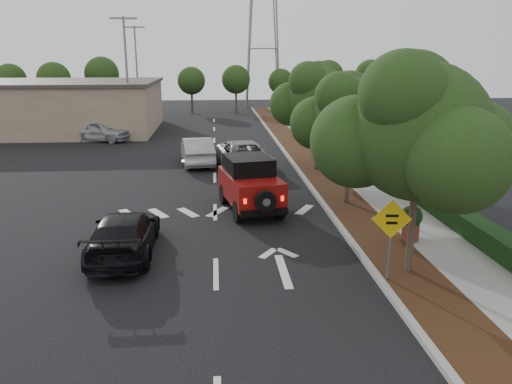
{
  "coord_description": "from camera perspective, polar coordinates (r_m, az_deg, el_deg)",
  "views": [
    {
      "loc": [
        0.06,
        -13.54,
        6.17
      ],
      "look_at": [
        1.43,
        3.0,
        1.63
      ],
      "focal_mm": 35.0,
      "sensor_mm": 36.0,
      "label": 1
    }
  ],
  "objects": [
    {
      "name": "light_pole_a",
      "position": [
        40.55,
        -14.08,
        6.09
      ],
      "size": [
        2.0,
        0.22,
        9.0
      ],
      "primitive_type": null,
      "color": "slate",
      "rests_on": "ground"
    },
    {
      "name": "sidewalk",
      "position": [
        27.29,
        11.21,
        2.06
      ],
      "size": [
        2.0,
        70.0,
        0.12
      ],
      "primitive_type": "cube",
      "color": "gray",
      "rests_on": "ground"
    },
    {
      "name": "street_tree_far",
      "position": [
        27.8,
        6.88,
        2.36
      ],
      "size": [
        3.4,
        3.4,
        5.62
      ],
      "primitive_type": null,
      "color": "black",
      "rests_on": "ground"
    },
    {
      "name": "commercial_building",
      "position": [
        46.59,
        -25.2,
        8.73
      ],
      "size": [
        22.0,
        12.0,
        4.0
      ],
      "primitive_type": "cube",
      "color": "gray",
      "rests_on": "ground"
    },
    {
      "name": "curb",
      "position": [
        26.64,
        5.2,
        2.01
      ],
      "size": [
        0.2,
        70.0,
        0.15
      ],
      "primitive_type": "cube",
      "color": "#9E9B93",
      "rests_on": "ground"
    },
    {
      "name": "planting_strip",
      "position": [
        26.84,
        7.3,
        2.01
      ],
      "size": [
        1.8,
        70.0,
        0.12
      ],
      "primitive_type": "cube",
      "color": "black",
      "rests_on": "ground"
    },
    {
      "name": "silver_sedan_oncoming",
      "position": [
        29.56,
        -6.74,
        4.7
      ],
      "size": [
        2.24,
        4.96,
        1.58
      ],
      "primitive_type": "imported",
      "rotation": [
        0.0,
        0.0,
        3.26
      ],
      "color": "#A8ACAF",
      "rests_on": "ground"
    },
    {
      "name": "transmission_tower",
      "position": [
        62.13,
        0.78,
        9.6
      ],
      "size": [
        7.0,
        4.0,
        28.0
      ],
      "primitive_type": null,
      "color": "slate",
      "rests_on": "ground"
    },
    {
      "name": "hedge",
      "position": [
        27.63,
        14.05,
        2.78
      ],
      "size": [
        0.8,
        70.0,
        0.8
      ],
      "primitive_type": "cube",
      "color": "black",
      "rests_on": "ground"
    },
    {
      "name": "parked_suv",
      "position": [
        39.24,
        -17.4,
        6.72
      ],
      "size": [
        4.99,
        3.48,
        1.58
      ],
      "primitive_type": "imported",
      "rotation": [
        0.0,
        0.0,
        1.18
      ],
      "color": "#A7A9AF",
      "rests_on": "ground"
    },
    {
      "name": "terracotta_planter",
      "position": [
        17.61,
        17.34,
        -3.01
      ],
      "size": [
        0.72,
        0.72,
        1.26
      ],
      "rotation": [
        0.0,
        0.0,
        0.01
      ],
      "color": "brown",
      "rests_on": "ground"
    },
    {
      "name": "silver_suv_ahead",
      "position": [
        27.51,
        -1.34,
        4.03
      ],
      "size": [
        3.38,
        6.04,
        1.6
      ],
      "primitive_type": "imported",
      "rotation": [
        0.0,
        0.0,
        0.13
      ],
      "color": "#A5A7AD",
      "rests_on": "ground"
    },
    {
      "name": "street_tree_near",
      "position": [
        15.45,
        16.93,
        -8.95
      ],
      "size": [
        3.8,
        3.8,
        5.92
      ],
      "primitive_type": null,
      "color": "black",
      "rests_on": "ground"
    },
    {
      "name": "black_suv_oncoming",
      "position": [
        16.5,
        -14.86,
        -4.62
      ],
      "size": [
        2.0,
        4.8,
        1.39
      ],
      "primitive_type": "imported",
      "rotation": [
        0.0,
        0.0,
        3.15
      ],
      "color": "black",
      "rests_on": "ground"
    },
    {
      "name": "ground",
      "position": [
        14.88,
        -4.61,
        -9.26
      ],
      "size": [
        120.0,
        120.0,
        0.0
      ],
      "primitive_type": "plane",
      "color": "black",
      "rests_on": "ground"
    },
    {
      "name": "speed_hump_sign",
      "position": [
        14.13,
        15.17,
        -4.12
      ],
      "size": [
        1.08,
        0.14,
        2.31
      ],
      "rotation": [
        0.0,
        0.0,
        -0.11
      ],
      "color": "slate",
      "rests_on": "ground"
    },
    {
      "name": "street_tree_mid",
      "position": [
        21.68,
        10.27,
        -1.49
      ],
      "size": [
        3.2,
        3.2,
        5.32
      ],
      "primitive_type": null,
      "color": "black",
      "rests_on": "ground"
    },
    {
      "name": "red_jeep",
      "position": [
        20.51,
        -0.8,
        1.04
      ],
      "size": [
        2.6,
        4.48,
        2.2
      ],
      "rotation": [
        0.0,
        0.0,
        0.19
      ],
      "color": "black",
      "rests_on": "ground"
    },
    {
      "name": "light_pole_b",
      "position": [
        52.45,
        -13.13,
        8.15
      ],
      "size": [
        2.0,
        0.22,
        9.0
      ],
      "primitive_type": null,
      "color": "slate",
      "rests_on": "ground"
    }
  ]
}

